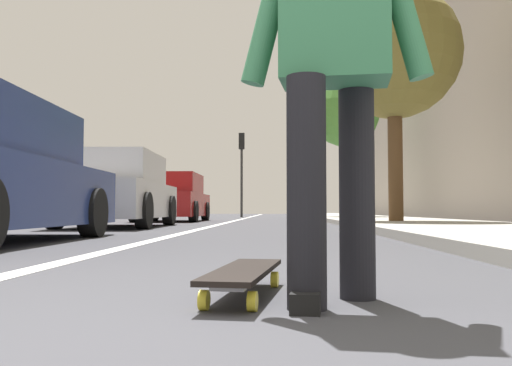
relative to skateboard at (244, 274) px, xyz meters
name	(u,v)px	position (x,y,z in m)	size (l,w,h in m)	color
ground_plane	(263,227)	(8.83, 0.18, -0.09)	(80.00, 80.00, 0.00)	#38383D
lane_stripe_white	(241,219)	(18.83, 1.29, -0.09)	(52.00, 0.16, 0.01)	silver
sidewalk_curb	(365,219)	(16.83, -3.10, -0.04)	(52.00, 3.20, 0.11)	#9E9B93
building_facade	(420,61)	(20.83, -6.07, 6.51)	(40.00, 1.20, 13.22)	gray
skateboard	(244,274)	(0.00, 0.00, 0.00)	(0.86, 0.30, 0.11)	yellow
skater_person	(334,52)	(-0.15, -0.35, 0.84)	(0.44, 0.72, 1.64)	black
parked_car_mid	(118,192)	(8.87, 3.13, 0.63)	(4.27, 1.93, 1.50)	#B7B7BC
parked_car_far	(172,199)	(14.65, 3.15, 0.60)	(4.18, 1.94, 1.46)	maroon
traffic_light	(242,159)	(24.82, 1.69, 2.79)	(0.33, 0.28, 4.17)	#2D2D2D
street_tree_mid	(394,54)	(9.90, -2.70, 3.71)	(2.92, 2.92, 5.29)	brown
street_tree_far	(345,113)	(18.84, -2.70, 3.98)	(2.63, 2.63, 5.42)	brown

